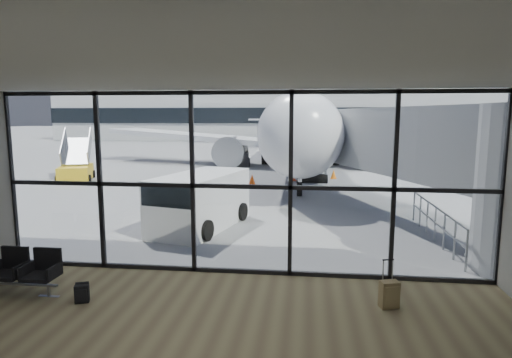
% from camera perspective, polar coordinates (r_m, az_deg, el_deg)
% --- Properties ---
extents(ground, '(220.00, 220.00, 0.00)m').
position_cam_1_polar(ground, '(50.28, 5.03, 3.90)').
color(ground, slate).
rests_on(ground, ground).
extents(lounge_shell, '(12.02, 8.01, 4.51)m').
position_cam_1_polar(lounge_shell, '(5.67, -9.52, -4.34)').
color(lounge_shell, brown).
rests_on(lounge_shell, ground).
extents(glass_curtain_wall, '(12.10, 0.12, 4.50)m').
position_cam_1_polar(glass_curtain_wall, '(10.36, -2.01, -0.74)').
color(glass_curtain_wall, white).
rests_on(glass_curtain_wall, ground).
extents(jet_bridge, '(8.00, 16.50, 4.33)m').
position_cam_1_polar(jet_bridge, '(17.53, 17.80, 4.28)').
color(jet_bridge, gray).
rests_on(jet_bridge, ground).
extents(apron_railing, '(0.06, 5.46, 1.11)m').
position_cam_1_polar(apron_railing, '(14.54, 22.80, -4.88)').
color(apron_railing, gray).
rests_on(apron_railing, ground).
extents(far_terminal, '(80.00, 12.20, 11.00)m').
position_cam_1_polar(far_terminal, '(72.11, 5.18, 8.59)').
color(far_terminal, '#A1A19D').
rests_on(far_terminal, ground).
extents(tree_0, '(4.95, 4.95, 7.12)m').
position_cam_1_polar(tree_0, '(94.40, -22.97, 8.17)').
color(tree_0, '#382619').
rests_on(tree_0, ground).
extents(tree_1, '(5.61, 5.61, 8.07)m').
position_cam_1_polar(tree_1, '(91.60, -19.70, 8.74)').
color(tree_1, '#382619').
rests_on(tree_1, ground).
extents(tree_2, '(6.27, 6.27, 9.03)m').
position_cam_1_polar(tree_2, '(89.11, -16.21, 9.32)').
color(tree_2, '#382619').
rests_on(tree_2, ground).
extents(tree_3, '(4.95, 4.95, 7.12)m').
position_cam_1_polar(tree_3, '(86.94, -12.50, 8.66)').
color(tree_3, '#382619').
rests_on(tree_3, ground).
extents(tree_4, '(5.61, 5.61, 8.07)m').
position_cam_1_polar(tree_4, '(85.16, -8.65, 9.19)').
color(tree_4, '#382619').
rests_on(tree_4, ground).
extents(tree_5, '(6.27, 6.27, 9.03)m').
position_cam_1_polar(tree_5, '(83.79, -4.64, 9.70)').
color(tree_5, '#382619').
rests_on(tree_5, ground).
extents(seating_row, '(2.27, 0.63, 1.01)m').
position_cam_1_polar(seating_row, '(11.06, -29.83, -10.29)').
color(seating_row, gray).
rests_on(seating_row, ground).
extents(backpack, '(0.33, 0.32, 0.42)m').
position_cam_1_polar(backpack, '(9.97, -22.20, -13.95)').
color(backpack, black).
rests_on(backpack, ground).
extents(suitcase, '(0.42, 0.34, 1.00)m').
position_cam_1_polar(suitcase, '(9.40, 17.36, -14.45)').
color(suitcase, olive).
rests_on(suitcase, ground).
extents(airliner, '(33.23, 38.44, 9.90)m').
position_cam_1_polar(airliner, '(35.52, 5.97, 6.92)').
color(airliner, white).
rests_on(airliner, ground).
extents(service_van, '(2.94, 4.70, 1.90)m').
position_cam_1_polar(service_van, '(15.04, -7.59, -2.87)').
color(service_van, silver).
rests_on(service_van, ground).
extents(belt_loader, '(1.99, 4.22, 1.87)m').
position_cam_1_polar(belt_loader, '(34.15, -2.18, 2.89)').
color(belt_loader, black).
rests_on(belt_loader, ground).
extents(mobile_stairs, '(2.83, 3.93, 2.52)m').
position_cam_1_polar(mobile_stairs, '(28.35, -22.85, 1.06)').
color(mobile_stairs, gold).
rests_on(mobile_stairs, ground).
extents(traffic_cone_a, '(0.41, 0.41, 0.58)m').
position_cam_1_polar(traffic_cone_a, '(26.09, 4.95, 0.38)').
color(traffic_cone_a, '#F33C0C').
rests_on(traffic_cone_a, ground).
extents(traffic_cone_b, '(0.47, 0.47, 0.67)m').
position_cam_1_polar(traffic_cone_b, '(24.02, -0.52, -0.17)').
color(traffic_cone_b, '#FF520D').
rests_on(traffic_cone_b, ground).
extents(traffic_cone_c, '(0.39, 0.39, 0.56)m').
position_cam_1_polar(traffic_cone_c, '(27.30, 10.30, 0.61)').
color(traffic_cone_c, orange).
rests_on(traffic_cone_c, ground).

